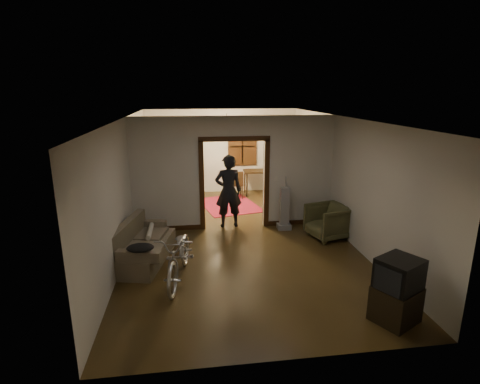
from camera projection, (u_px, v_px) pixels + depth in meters
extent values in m
cube|color=#30220F|center=(238.00, 237.00, 8.90)|extent=(5.00, 8.50, 0.01)
cube|color=white|center=(238.00, 118.00, 8.17)|extent=(5.00, 8.50, 0.01)
cube|color=beige|center=(222.00, 151.00, 12.60)|extent=(5.00, 0.02, 2.80)
cube|color=beige|center=(125.00, 184.00, 8.21)|extent=(0.02, 8.50, 2.80)
cube|color=beige|center=(343.00, 177.00, 8.87)|extent=(0.02, 8.50, 2.80)
cube|color=beige|center=(234.00, 173.00, 9.25)|extent=(5.00, 0.14, 2.80)
cube|color=black|center=(234.00, 185.00, 9.33)|extent=(1.74, 0.20, 2.32)
cube|color=black|center=(242.00, 147.00, 12.61)|extent=(0.98, 0.06, 1.28)
sphere|color=#FFE0A5|center=(227.00, 128.00, 10.68)|extent=(0.24, 0.24, 0.24)
cube|color=silver|center=(276.00, 178.00, 9.36)|extent=(0.08, 0.01, 0.12)
cube|color=brown|center=(144.00, 242.00, 7.57)|extent=(1.21, 1.97, 0.84)
cylinder|color=beige|center=(150.00, 231.00, 7.84)|extent=(0.10, 0.80, 0.10)
ellipsoid|color=black|center=(140.00, 248.00, 6.64)|extent=(0.48, 0.36, 0.14)
imported|color=silver|center=(180.00, 255.00, 6.79)|extent=(0.94, 1.94, 0.98)
imported|color=#454527|center=(328.00, 221.00, 8.81)|extent=(1.06, 1.05, 0.80)
cube|color=black|center=(396.00, 304.00, 5.62)|extent=(0.80, 0.78, 0.55)
cube|color=black|center=(399.00, 275.00, 5.49)|extent=(0.77, 0.74, 0.51)
cube|color=gray|center=(284.00, 209.00, 9.30)|extent=(0.34, 0.28, 1.08)
imported|color=black|center=(228.00, 191.00, 9.40)|extent=(0.71, 0.49, 1.86)
cube|color=maroon|center=(229.00, 205.00, 11.41)|extent=(1.96, 2.32, 0.02)
cube|color=#2C3922|center=(186.00, 171.00, 12.35)|extent=(0.81, 0.47, 1.60)
sphere|color=#1E5972|center=(185.00, 137.00, 12.05)|extent=(0.31, 0.31, 0.31)
cube|color=black|center=(260.00, 182.00, 12.55)|extent=(1.16, 0.75, 0.80)
cube|color=black|center=(236.00, 184.00, 12.07)|extent=(0.42, 0.42, 0.91)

